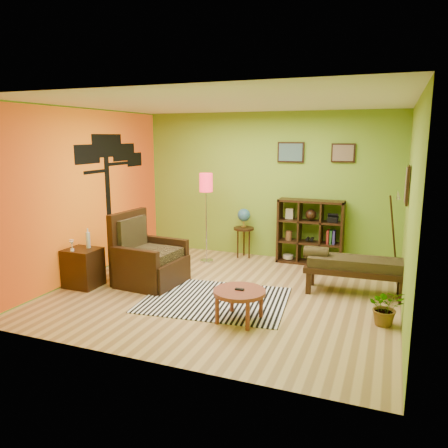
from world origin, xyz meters
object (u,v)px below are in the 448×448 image
at_px(side_cabinet, 83,267).
at_px(cube_shelf, 311,232).
at_px(coffee_table, 239,294).
at_px(floor_lamp, 206,191).
at_px(potted_plant, 386,311).
at_px(globe_table, 244,221).
at_px(bench, 352,265).
at_px(armchair, 147,262).

relative_size(side_cabinet, cube_shelf, 0.77).
distance_m(coffee_table, floor_lamp, 2.95).
distance_m(coffee_table, potted_plant, 1.84).
height_order(coffee_table, cube_shelf, cube_shelf).
relative_size(globe_table, cube_shelf, 0.81).
relative_size(coffee_table, bench, 0.44).
height_order(coffee_table, bench, bench).
height_order(side_cabinet, cube_shelf, cube_shelf).
distance_m(armchair, side_cabinet, 1.00).
distance_m(floor_lamp, bench, 2.98).
relative_size(side_cabinet, potted_plant, 1.92).
relative_size(coffee_table, cube_shelf, 0.56).
relative_size(bench, potted_plant, 3.18).
relative_size(globe_table, potted_plant, 2.02).
distance_m(armchair, potted_plant, 3.66).
distance_m(cube_shelf, bench, 1.64).
height_order(floor_lamp, cube_shelf, floor_lamp).
relative_size(armchair, globe_table, 1.19).
height_order(armchair, potted_plant, armchair).
distance_m(side_cabinet, potted_plant, 4.51).
relative_size(armchair, cube_shelf, 0.96).
xyz_separation_m(coffee_table, side_cabinet, (-2.75, 0.36, -0.05)).
bearing_deg(side_cabinet, bench, 16.74).
relative_size(armchair, side_cabinet, 1.25).
relative_size(armchair, bench, 0.76).
distance_m(floor_lamp, cube_shelf, 2.09).
xyz_separation_m(armchair, cube_shelf, (2.25, 2.06, 0.25)).
height_order(cube_shelf, bench, cube_shelf).
height_order(armchair, bench, armchair).
xyz_separation_m(coffee_table, globe_table, (-0.93, 2.90, 0.38)).
relative_size(coffee_table, globe_table, 0.70).
bearing_deg(armchair, cube_shelf, 42.48).
bearing_deg(floor_lamp, bench, -16.10).
distance_m(coffee_table, cube_shelf, 2.97).
bearing_deg(armchair, side_cabinet, -149.19).
bearing_deg(globe_table, armchair, -115.27).
bearing_deg(bench, floor_lamp, 163.90).
bearing_deg(bench, globe_table, 148.37).
relative_size(coffee_table, floor_lamp, 0.40).
bearing_deg(bench, coffee_table, -128.52).
xyz_separation_m(side_cabinet, globe_table, (1.82, 2.54, 0.42)).
bearing_deg(cube_shelf, globe_table, -178.30).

